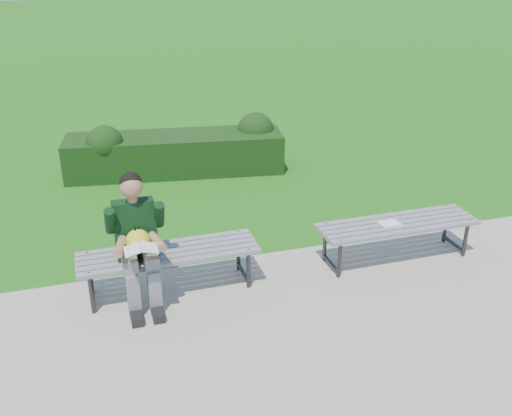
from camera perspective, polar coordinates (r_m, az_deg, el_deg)
ground at (r=6.47m, az=-4.10°, el=-5.47°), size 80.00×80.00×0.00m
walkway at (r=5.07m, az=0.68°, el=-14.84°), size 30.00×3.50×0.02m
hedge at (r=9.06m, az=-7.83°, el=5.72°), size 3.43×1.31×0.86m
bench_left at (r=5.81m, az=-8.73°, el=-4.75°), size 1.80×0.50×0.46m
bench_right at (r=6.52m, az=13.95°, el=-1.83°), size 1.80×0.50×0.46m
seated_boy at (r=5.56m, az=-11.81°, el=-2.91°), size 0.56×0.76×1.31m
paper_sheet at (r=6.45m, az=13.24°, el=-1.49°), size 0.22×0.16×0.01m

